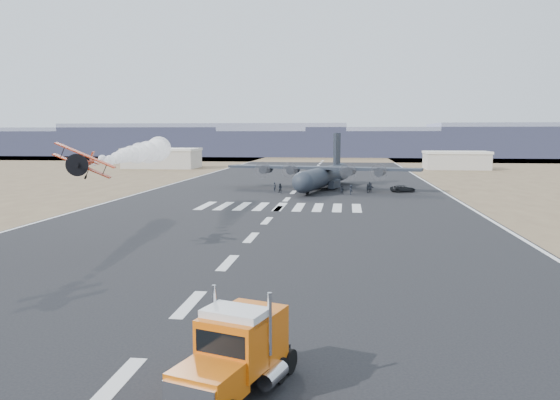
% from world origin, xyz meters
% --- Properties ---
extents(ground, '(500.00, 500.00, 0.00)m').
position_xyz_m(ground, '(0.00, 0.00, 0.00)').
color(ground, black).
rests_on(ground, ground).
extents(scrub_far, '(500.00, 80.00, 0.00)m').
position_xyz_m(scrub_far, '(0.00, 230.00, 0.00)').
color(scrub_far, brown).
rests_on(scrub_far, ground).
extents(runway_markings, '(60.00, 260.00, 0.01)m').
position_xyz_m(runway_markings, '(0.00, 60.00, 0.01)').
color(runway_markings, silver).
rests_on(runway_markings, ground).
extents(ridge_seg_b, '(150.00, 50.00, 15.00)m').
position_xyz_m(ridge_seg_b, '(-130.00, 260.00, 7.50)').
color(ridge_seg_b, slate).
rests_on(ridge_seg_b, ground).
extents(ridge_seg_c, '(150.00, 50.00, 17.00)m').
position_xyz_m(ridge_seg_c, '(-65.00, 260.00, 8.50)').
color(ridge_seg_c, slate).
rests_on(ridge_seg_c, ground).
extents(ridge_seg_d, '(150.00, 50.00, 13.00)m').
position_xyz_m(ridge_seg_d, '(0.00, 260.00, 6.50)').
color(ridge_seg_d, slate).
rests_on(ridge_seg_d, ground).
extents(ridge_seg_e, '(150.00, 50.00, 15.00)m').
position_xyz_m(ridge_seg_e, '(65.00, 260.00, 7.50)').
color(ridge_seg_e, slate).
rests_on(ridge_seg_e, ground).
extents(hangar_left, '(24.50, 14.50, 6.70)m').
position_xyz_m(hangar_left, '(-52.00, 145.00, 3.41)').
color(hangar_left, '#A8A195').
rests_on(hangar_left, ground).
extents(hangar_right, '(20.50, 12.50, 5.90)m').
position_xyz_m(hangar_right, '(46.00, 150.00, 3.01)').
color(hangar_right, '#A8A195').
rests_on(hangar_right, ground).
extents(semi_truck, '(4.95, 8.75, 3.86)m').
position_xyz_m(semi_truck, '(5.69, -12.05, 1.89)').
color(semi_truck, black).
rests_on(semi_truck, ground).
extents(aerobatic_biplane, '(5.49, 5.34, 3.59)m').
position_xyz_m(aerobatic_biplane, '(-14.84, 15.35, 8.71)').
color(aerobatic_biplane, red).
extents(smoke_trail, '(5.47, 31.68, 3.71)m').
position_xyz_m(smoke_trail, '(-17.71, 41.18, 8.94)').
color(smoke_trail, white).
extents(transport_aircraft, '(40.25, 32.94, 11.69)m').
position_xyz_m(transport_aircraft, '(5.71, 79.56, 3.01)').
color(transport_aircraft, black).
rests_on(transport_aircraft, ground).
extents(support_vehicle, '(5.34, 3.73, 1.35)m').
position_xyz_m(support_vehicle, '(21.55, 75.25, 0.68)').
color(support_vehicle, black).
rests_on(support_vehicle, ground).
extents(crew_a, '(0.89, 0.88, 1.89)m').
position_xyz_m(crew_a, '(14.95, 75.55, 0.95)').
color(crew_a, black).
rests_on(crew_a, ground).
extents(crew_b, '(0.96, 0.64, 1.87)m').
position_xyz_m(crew_b, '(-2.39, 70.31, 0.94)').
color(crew_b, black).
rests_on(crew_b, ground).
extents(crew_c, '(0.94, 1.32, 1.86)m').
position_xyz_m(crew_c, '(11.27, 68.94, 0.93)').
color(crew_c, black).
rests_on(crew_c, ground).
extents(crew_d, '(0.76, 1.12, 1.74)m').
position_xyz_m(crew_d, '(14.49, 72.46, 0.87)').
color(crew_d, black).
rests_on(crew_d, ground).
extents(crew_e, '(0.87, 0.91, 1.61)m').
position_xyz_m(crew_e, '(2.93, 69.06, 0.80)').
color(crew_e, black).
rests_on(crew_e, ground).
extents(crew_f, '(1.71, 1.52, 1.87)m').
position_xyz_m(crew_f, '(15.06, 73.70, 0.94)').
color(crew_f, black).
rests_on(crew_f, ground).
extents(crew_g, '(0.59, 0.69, 1.80)m').
position_xyz_m(crew_g, '(-3.88, 73.42, 0.90)').
color(crew_g, black).
rests_on(crew_g, ground).
extents(crew_h, '(0.92, 0.73, 1.64)m').
position_xyz_m(crew_h, '(9.52, 69.63, 0.82)').
color(crew_h, black).
rests_on(crew_h, ground).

